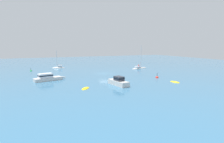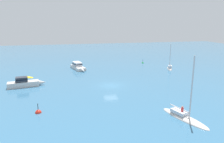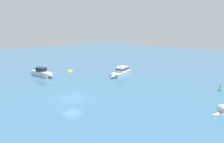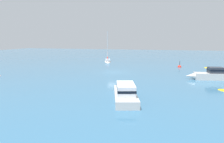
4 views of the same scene
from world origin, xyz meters
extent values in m
plane|color=teal|center=(0.00, 0.00, 0.00)|extent=(160.00, 160.00, 0.00)
cube|color=silver|center=(15.94, 5.06, 0.37)|extent=(6.64, 3.69, 0.74)
cone|color=silver|center=(12.19, 4.05, 0.37)|extent=(1.71, 1.12, 0.74)
cube|color=silver|center=(16.46, 5.20, 1.25)|extent=(3.43, 2.44, 1.02)
cube|color=black|center=(16.46, 5.20, 1.30)|extent=(3.48, 2.49, 0.24)
ellipsoid|color=silver|center=(10.72, -18.02, 0.00)|extent=(4.67, 2.78, 1.02)
cube|color=silver|center=(10.21, -17.82, 0.76)|extent=(1.57, 1.27, 0.49)
cylinder|color=silver|center=(11.14, -18.19, 3.44)|extent=(0.16, 0.16, 5.85)
cylinder|color=silver|center=(10.19, -17.81, 1.25)|extent=(1.95, 0.88, 0.13)
cube|color=silver|center=(2.81, 16.10, 0.50)|extent=(2.62, 5.69, 1.01)
cone|color=silver|center=(3.33, 12.77, 0.50)|extent=(1.21, 1.51, 1.01)
cube|color=#2D333D|center=(2.77, 16.32, 1.45)|extent=(1.74, 2.25, 0.89)
cube|color=black|center=(2.77, 16.32, 1.50)|extent=(1.78, 2.29, 0.24)
ellipsoid|color=silver|center=(-16.00, -5.87, 0.00)|extent=(7.31, 3.68, 0.75)
cube|color=silver|center=(-15.18, -5.62, 0.59)|extent=(2.39, 1.74, 0.43)
cylinder|color=silver|center=(-16.68, -6.08, 4.24)|extent=(0.18, 0.18, 7.73)
cylinder|color=silver|center=(-15.14, -5.60, 1.05)|extent=(3.11, 1.08, 0.14)
cylinder|color=red|center=(-15.59, -5.75, 0.83)|extent=(0.32, 0.32, 0.90)
sphere|color=#D27B64|center=(-15.59, -5.75, 1.40)|extent=(0.24, 0.24, 0.24)
ellipsoid|color=yellow|center=(9.91, 16.29, 0.00)|extent=(2.51, 2.82, 0.36)
sphere|color=green|center=(19.78, -14.14, 0.00)|extent=(0.59, 0.59, 0.59)
cylinder|color=black|center=(19.78, -14.14, 0.67)|extent=(0.08, 0.08, 0.75)
sphere|color=red|center=(-10.04, 12.17, 0.00)|extent=(0.82, 0.82, 0.82)
cylinder|color=black|center=(-10.04, 12.17, 0.86)|extent=(0.08, 0.08, 0.89)
camera|label=1|loc=(18.74, 49.60, 8.28)|focal=29.10mm
camera|label=2|loc=(-37.70, 8.49, 11.80)|focal=33.81mm
camera|label=3|loc=(-15.45, -25.22, 10.38)|focal=32.47mm
camera|label=4|loc=(34.85, 8.60, 6.04)|focal=31.53mm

